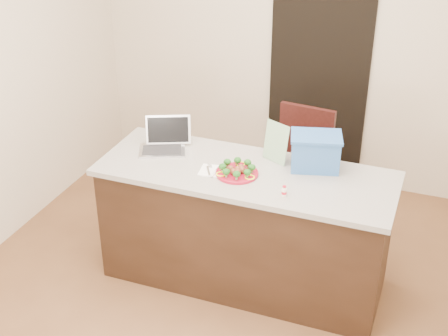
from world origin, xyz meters
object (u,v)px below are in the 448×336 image
at_px(blue_box, 315,151).
at_px(plate, 237,173).
at_px(laptop, 165,140).
at_px(chair, 301,163).
at_px(napkin, 212,171).
at_px(island, 245,227).
at_px(yogurt_bottle, 284,192).

bearing_deg(blue_box, plate, -163.72).
bearing_deg(laptop, plate, -40.24).
height_order(blue_box, chair, blue_box).
bearing_deg(napkin, plate, 5.57).
height_order(napkin, blue_box, blue_box).
height_order(island, yogurt_bottle, yogurt_bottle).
relative_size(island, yogurt_bottle, 29.06).
xyz_separation_m(island, laptop, (-0.67, 0.12, 0.52)).
bearing_deg(island, yogurt_bottle, -33.61).
xyz_separation_m(yogurt_bottle, laptop, (-1.00, 0.35, 0.03)).
xyz_separation_m(plate, blue_box, (0.47, 0.28, 0.11)).
bearing_deg(chair, napkin, -106.71).
bearing_deg(blue_box, yogurt_bottle, -116.87).
distance_m(island, napkin, 0.52).
bearing_deg(laptop, chair, 17.43).
distance_m(napkin, yogurt_bottle, 0.57).
height_order(plate, chair, chair).
xyz_separation_m(island, chair, (0.19, 0.86, 0.13)).
bearing_deg(blue_box, chair, 95.22).
distance_m(island, yogurt_bottle, 0.63).
relative_size(napkin, chair, 0.16).
bearing_deg(island, plate, -120.19).
relative_size(plate, laptop, 0.75).
bearing_deg(plate, island, 59.81).
bearing_deg(napkin, laptop, 155.43).
distance_m(blue_box, chair, 0.82).
bearing_deg(plate, chair, 76.12).
height_order(island, laptop, laptop).
relative_size(plate, chair, 0.28).
relative_size(napkin, blue_box, 0.42).
bearing_deg(laptop, napkin, -47.99).
height_order(island, chair, chair).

